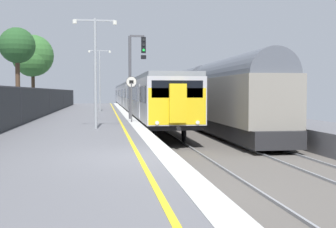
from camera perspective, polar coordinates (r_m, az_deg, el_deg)
ground at (r=12.12m, az=10.59°, el=-8.05°), size 17.40×110.00×1.21m
commuter_train_at_platform at (r=49.33m, az=-4.43°, el=2.38°), size 2.83×59.35×3.81m
freight_train_adjacent_track at (r=38.37m, az=2.72°, el=2.63°), size 2.60×40.72×4.61m
signal_gantry at (r=27.36m, az=-4.44°, el=6.16°), size 1.10×0.24×5.22m
speed_limit_sign at (r=24.26m, az=-4.81°, el=2.74°), size 0.59×0.08×2.54m
platform_lamp_mid at (r=20.32m, az=-9.49°, el=6.60°), size 2.00×0.20×5.04m
platform_lamp_far at (r=39.21m, az=-8.92°, el=5.09°), size 2.00×0.20×5.44m
background_tree_left at (r=38.86m, az=-19.20°, el=8.25°), size 2.98×2.98×7.06m
background_tree_centre at (r=43.25m, az=-17.32°, el=7.10°), size 3.93×4.07×7.10m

